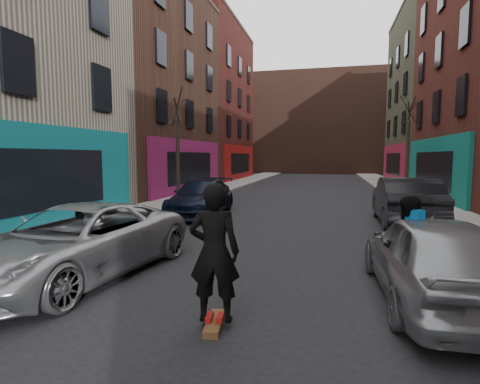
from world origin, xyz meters
The scene contains 13 objects.
sidewalk_left centered at (-6.25, 30.00, 0.07)m, with size 2.50×84.00×0.13m, color gray.
sidewalk_right centered at (6.25, 30.00, 0.07)m, with size 2.50×84.00×0.13m, color gray.
buildings_left centered at (-13.50, 16.00, 8.25)m, with size 12.00×56.00×16.50m, color #581D19.
building_far centered at (0.00, 56.00, 7.00)m, with size 40.00×10.00×14.00m, color #47281E.
tree_left_far centered at (-6.20, 18.00, 3.38)m, with size 2.00×2.00×6.50m, color black, non-canonical shape.
tree_right_far centered at (6.20, 24.00, 3.53)m, with size 2.00×2.00×6.80m, color black, non-canonical shape.
parked_left_far centered at (-3.33, 5.98, 0.74)m, with size 2.46×5.33×1.48m, color #92959A.
parked_left_end centered at (-3.59, 14.29, 0.74)m, with size 2.07×5.09×1.48m, color black.
parked_right_far centered at (3.42, 6.23, 0.77)m, with size 1.83×4.54×1.55m, color #94979C.
parked_right_end centered at (4.31, 13.79, 0.86)m, with size 1.82×5.21×1.72m, color black.
skateboard centered at (0.09, 4.47, 0.05)m, with size 0.22×0.80×0.10m, color brown.
skateboarder centered at (0.09, 4.47, 1.11)m, with size 0.74×0.48×2.02m, color black.
pedestrian centered at (3.00, 6.40, 0.90)m, with size 1.10×1.03×1.79m.
Camera 1 is at (1.68, -0.55, 2.49)m, focal length 28.00 mm.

